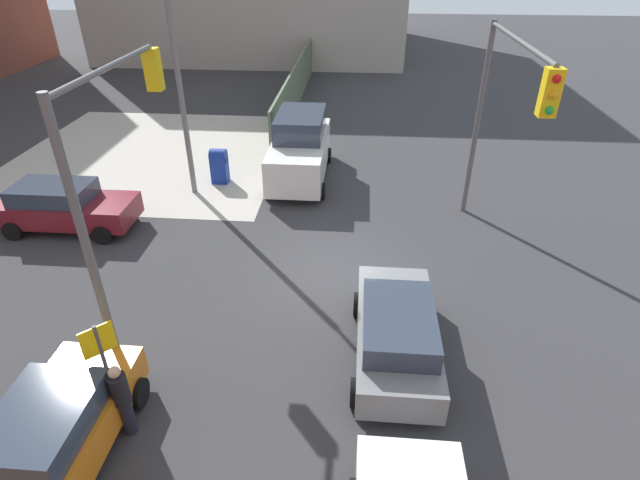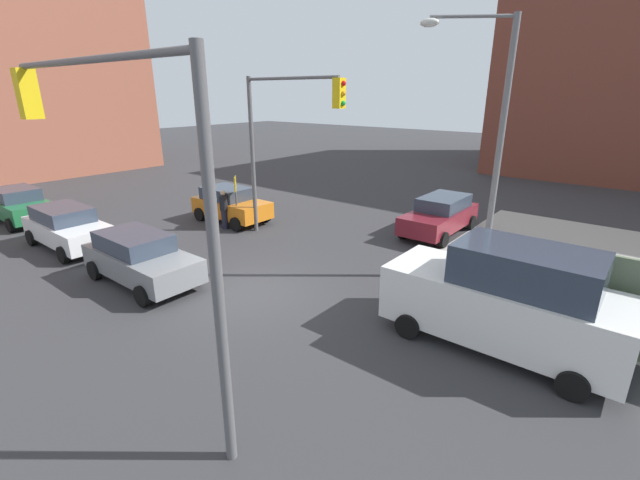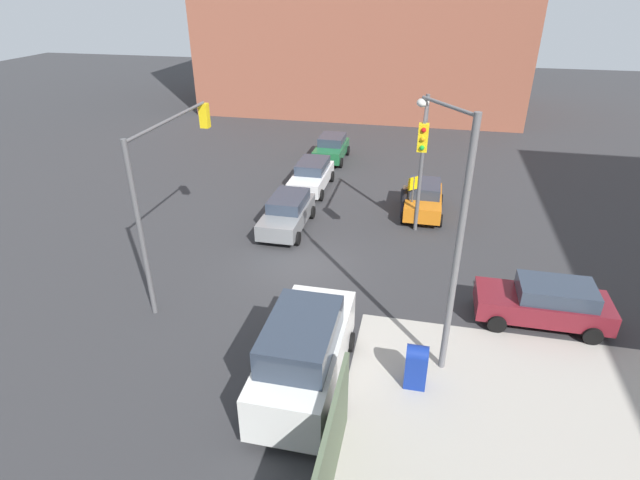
% 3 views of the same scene
% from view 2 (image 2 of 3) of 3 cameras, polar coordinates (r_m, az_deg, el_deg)
% --- Properties ---
extents(ground_plane, '(120.00, 120.00, 0.00)m').
position_cam_2_polar(ground_plane, '(13.56, -9.36, -6.90)').
color(ground_plane, '#333335').
extents(sidewalk_corner, '(12.00, 12.00, 0.01)m').
position_cam_2_polar(sidewalk_corner, '(17.98, 35.69, -3.75)').
color(sidewalk_corner, '#ADA89E').
rests_on(sidewalk_corner, ground).
extents(traffic_signal_nw_corner, '(4.89, 0.36, 6.50)m').
position_cam_2_polar(traffic_signal_nw_corner, '(17.30, -4.94, 14.75)').
color(traffic_signal_nw_corner, '#59595B').
rests_on(traffic_signal_nw_corner, ground).
extents(traffic_signal_se_corner, '(6.21, 0.36, 6.50)m').
position_cam_2_polar(traffic_signal_se_corner, '(8.04, -25.12, 8.67)').
color(traffic_signal_se_corner, '#59595B').
rests_on(traffic_signal_se_corner, ground).
extents(street_lamp_corner, '(2.35, 1.65, 8.00)m').
position_cam_2_polar(street_lamp_corner, '(14.31, 21.60, 13.07)').
color(street_lamp_corner, slate).
rests_on(street_lamp_corner, ground).
extents(warning_sign_two_way, '(0.48, 0.48, 2.40)m').
position_cam_2_polar(warning_sign_two_way, '(19.52, -11.16, 6.18)').
color(warning_sign_two_way, '#4C4C4C').
rests_on(warning_sign_two_way, ground).
extents(mailbox_blue, '(0.56, 0.64, 1.43)m').
position_cam_2_polar(mailbox_blue, '(14.29, 23.90, -3.63)').
color(mailbox_blue, navy).
rests_on(mailbox_blue, ground).
extents(sedan_gray, '(4.40, 2.02, 1.62)m').
position_cam_2_polar(sedan_gray, '(14.95, -22.85, -2.17)').
color(sedan_gray, slate).
rests_on(sedan_gray, ground).
extents(coupe_green, '(3.93, 2.02, 1.62)m').
position_cam_2_polar(coupe_green, '(24.77, -35.14, 3.84)').
color(coupe_green, '#1E6638').
rests_on(coupe_green, ground).
extents(hatchback_maroon, '(2.02, 4.50, 1.62)m').
position_cam_2_polar(hatchback_maroon, '(19.34, 15.73, 3.26)').
color(hatchback_maroon, maroon).
rests_on(hatchback_maroon, ground).
extents(sedan_white, '(4.47, 2.02, 1.62)m').
position_cam_2_polar(sedan_white, '(19.65, -30.61, 1.52)').
color(sedan_white, white).
rests_on(sedan_white, ground).
extents(sedan_orange, '(3.87, 2.02, 1.62)m').
position_cam_2_polar(sedan_orange, '(20.88, -11.85, 4.71)').
color(sedan_orange, orange).
rests_on(sedan_orange, ground).
extents(van_white_delivery, '(5.40, 2.32, 2.62)m').
position_cam_2_polar(van_white_delivery, '(11.05, 23.55, -7.23)').
color(van_white_delivery, white).
rests_on(van_white_delivery, ground).
extents(pedestrian_crossing, '(0.36, 0.36, 1.77)m').
position_cam_2_polar(pedestrian_crossing, '(19.74, -12.69, 4.07)').
color(pedestrian_crossing, black).
rests_on(pedestrian_crossing, ground).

